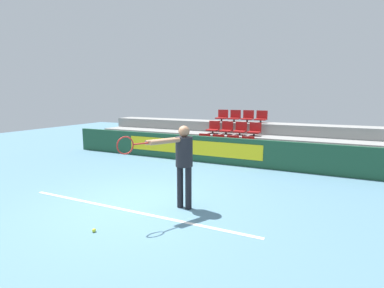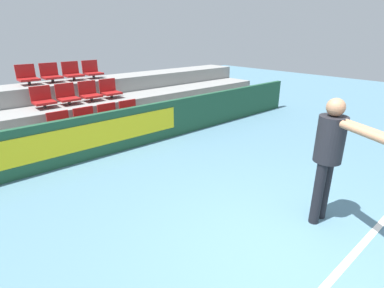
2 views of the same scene
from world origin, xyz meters
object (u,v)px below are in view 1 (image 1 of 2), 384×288
object	(u,v)px
stadium_chair_5	(227,129)
stadium_chair_10	(248,117)
stadium_chair_8	(222,116)
tennis_player	(181,158)
stadium_chair_2	(232,144)
stadium_chair_0	(203,142)
stadium_chair_3	(247,145)
stadium_chair_6	(240,130)
stadium_chair_11	(261,118)
stadium_chair_1	(217,143)
stadium_chair_4	(213,128)
stadium_chair_9	(235,117)
stadium_chair_7	(255,130)
tennis_ball	(94,230)

from	to	relation	value
stadium_chair_5	stadium_chair_10	world-z (taller)	stadium_chair_10
stadium_chair_8	tennis_player	size ratio (longest dim) A/B	0.28
stadium_chair_2	stadium_chair_10	world-z (taller)	stadium_chair_10
stadium_chair_0	stadium_chair_3	xyz separation A→B (m)	(1.66, 0.00, 0.00)
stadium_chair_6	stadium_chair_11	size ratio (longest dim) A/B	1.00
stadium_chair_1	stadium_chair_2	distance (m)	0.55
stadium_chair_2	stadium_chair_11	distance (m)	2.19
stadium_chair_1	stadium_chair_0	bearing A→B (deg)	180.00
stadium_chair_0	stadium_chair_6	size ratio (longest dim) A/B	1.00
stadium_chair_4	stadium_chair_11	bearing A→B (deg)	30.52
stadium_chair_3	tennis_player	distance (m)	4.88
stadium_chair_0	stadium_chair_5	world-z (taller)	stadium_chair_5
stadium_chair_9	stadium_chair_10	bearing A→B (deg)	0.00
stadium_chair_6	stadium_chair_9	bearing A→B (deg)	119.49
stadium_chair_4	stadium_chair_8	distance (m)	1.06
stadium_chair_10	stadium_chair_1	bearing A→B (deg)	-105.79
stadium_chair_10	stadium_chair_11	size ratio (longest dim) A/B	1.00
stadium_chair_5	tennis_player	xyz separation A→B (m)	(1.14, -5.84, 0.06)
stadium_chair_7	stadium_chair_9	world-z (taller)	stadium_chair_9
stadium_chair_5	stadium_chair_9	world-z (taller)	stadium_chair_9
stadium_chair_0	stadium_chair_10	size ratio (longest dim) A/B	1.00
stadium_chair_4	stadium_chair_6	distance (m)	1.11
stadium_chair_9	tennis_ball	world-z (taller)	stadium_chair_9
stadium_chair_4	stadium_chair_10	distance (m)	1.53
stadium_chair_1	stadium_chair_11	distance (m)	2.39
stadium_chair_2	stadium_chair_1	bearing A→B (deg)	180.00
stadium_chair_1	stadium_chair_6	distance (m)	1.19
stadium_chair_7	stadium_chair_10	bearing A→B (deg)	119.49
stadium_chair_0	stadium_chair_10	distance (m)	2.39
stadium_chair_1	stadium_chair_5	bearing A→B (deg)	90.00
stadium_chair_10	stadium_chair_9	bearing A→B (deg)	180.00
stadium_chair_8	stadium_chair_11	distance (m)	1.66
stadium_chair_2	tennis_player	world-z (taller)	tennis_player
stadium_chair_5	tennis_ball	xyz separation A→B (m)	(0.30, -7.44, -0.97)
stadium_chair_3	stadium_chair_11	world-z (taller)	stadium_chair_11
stadium_chair_11	tennis_ball	world-z (taller)	stadium_chair_11
stadium_chair_7	tennis_player	world-z (taller)	tennis_player
stadium_chair_7	stadium_chair_10	distance (m)	1.19
stadium_chair_1	stadium_chair_7	size ratio (longest dim) A/B	1.00
stadium_chair_0	stadium_chair_9	distance (m)	2.19
stadium_chair_3	stadium_chair_6	xyz separation A→B (m)	(-0.55, 0.98, 0.40)
stadium_chair_0	stadium_chair_9	world-z (taller)	stadium_chair_9
stadium_chair_0	stadium_chair_4	world-z (taller)	stadium_chair_4
stadium_chair_3	stadium_chair_4	size ratio (longest dim) A/B	1.00
stadium_chair_5	stadium_chair_1	bearing A→B (deg)	-90.00
stadium_chair_0	stadium_chair_7	bearing A→B (deg)	30.52
stadium_chair_9	stadium_chair_10	size ratio (longest dim) A/B	1.00
stadium_chair_3	stadium_chair_6	size ratio (longest dim) A/B	1.00
stadium_chair_4	stadium_chair_5	bearing A→B (deg)	0.00
stadium_chair_5	stadium_chair_6	xyz separation A→B (m)	(0.55, 0.00, 0.00)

